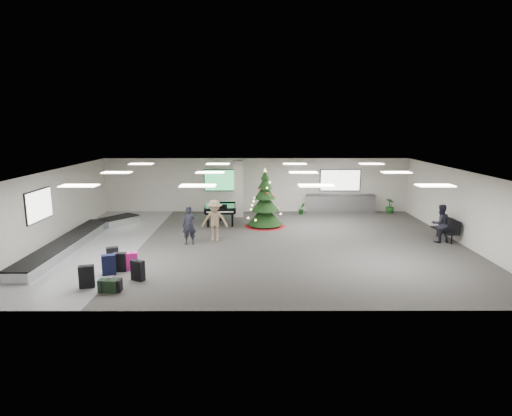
{
  "coord_description": "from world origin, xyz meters",
  "views": [
    {
      "loc": [
        -0.09,
        -18.26,
        5.17
      ],
      "look_at": [
        -0.03,
        1.0,
        1.39
      ],
      "focal_mm": 30.0,
      "sensor_mm": 36.0,
      "label": 1
    }
  ],
  "objects_px": {
    "christmas_tree": "(265,207)",
    "traveler_b": "(215,221)",
    "traveler_a": "(189,225)",
    "potted_plant_left": "(302,208)",
    "pink_suitcase": "(132,261)",
    "bench": "(447,228)",
    "baggage_carousel": "(79,239)",
    "service_counter": "(340,204)",
    "traveler_bench": "(440,223)",
    "potted_plant_right": "(390,206)",
    "grand_piano": "(220,208)"
  },
  "relations": [
    {
      "from": "service_counter",
      "to": "grand_piano",
      "type": "distance_m",
      "value": 7.5
    },
    {
      "from": "baggage_carousel",
      "to": "traveler_bench",
      "type": "bearing_deg",
      "value": 0.77
    },
    {
      "from": "pink_suitcase",
      "to": "service_counter",
      "type": "bearing_deg",
      "value": 31.47
    },
    {
      "from": "baggage_carousel",
      "to": "christmas_tree",
      "type": "relative_size",
      "value": 3.21
    },
    {
      "from": "potted_plant_right",
      "to": "pink_suitcase",
      "type": "bearing_deg",
      "value": -141.18
    },
    {
      "from": "pink_suitcase",
      "to": "grand_piano",
      "type": "relative_size",
      "value": 0.31
    },
    {
      "from": "traveler_a",
      "to": "service_counter",
      "type": "bearing_deg",
      "value": 39.21
    },
    {
      "from": "service_counter",
      "to": "traveler_b",
      "type": "xyz_separation_m",
      "value": [
        -6.88,
        -6.25,
        0.39
      ]
    },
    {
      "from": "traveler_a",
      "to": "traveler_bench",
      "type": "bearing_deg",
      "value": 0.08
    },
    {
      "from": "potted_plant_right",
      "to": "christmas_tree",
      "type": "bearing_deg",
      "value": -156.08
    },
    {
      "from": "potted_plant_right",
      "to": "traveler_bench",
      "type": "bearing_deg",
      "value": -87.94
    },
    {
      "from": "christmas_tree",
      "to": "potted_plant_right",
      "type": "distance_m",
      "value": 8.2
    },
    {
      "from": "baggage_carousel",
      "to": "traveler_b",
      "type": "xyz_separation_m",
      "value": [
        5.96,
        0.49,
        0.72
      ]
    },
    {
      "from": "service_counter",
      "to": "bench",
      "type": "height_order",
      "value": "service_counter"
    },
    {
      "from": "traveler_a",
      "to": "traveler_bench",
      "type": "xyz_separation_m",
      "value": [
        11.08,
        0.27,
        0.01
      ]
    },
    {
      "from": "christmas_tree",
      "to": "traveler_a",
      "type": "height_order",
      "value": "christmas_tree"
    },
    {
      "from": "baggage_carousel",
      "to": "service_counter",
      "type": "distance_m",
      "value": 14.5
    },
    {
      "from": "traveler_b",
      "to": "traveler_bench",
      "type": "xyz_separation_m",
      "value": [
        10.02,
        -0.27,
        -0.08
      ]
    },
    {
      "from": "christmas_tree",
      "to": "traveler_a",
      "type": "bearing_deg",
      "value": -135.45
    },
    {
      "from": "bench",
      "to": "traveler_b",
      "type": "bearing_deg",
      "value": 176.6
    },
    {
      "from": "traveler_a",
      "to": "potted_plant_left",
      "type": "distance_m",
      "value": 8.4
    },
    {
      "from": "christmas_tree",
      "to": "traveler_b",
      "type": "height_order",
      "value": "christmas_tree"
    },
    {
      "from": "baggage_carousel",
      "to": "pink_suitcase",
      "type": "xyz_separation_m",
      "value": [
        3.31,
        -3.42,
        0.11
      ]
    },
    {
      "from": "baggage_carousel",
      "to": "grand_piano",
      "type": "distance_m",
      "value": 7.09
    },
    {
      "from": "grand_piano",
      "to": "potted_plant_right",
      "type": "height_order",
      "value": "grand_piano"
    },
    {
      "from": "traveler_a",
      "to": "potted_plant_right",
      "type": "xyz_separation_m",
      "value": [
        10.85,
        6.64,
        -0.4
      ]
    },
    {
      "from": "traveler_b",
      "to": "bench",
      "type": "bearing_deg",
      "value": -0.93
    },
    {
      "from": "pink_suitcase",
      "to": "potted_plant_left",
      "type": "bearing_deg",
      "value": 37.91
    },
    {
      "from": "bench",
      "to": "potted_plant_left",
      "type": "xyz_separation_m",
      "value": [
        -5.96,
        5.67,
        -0.23
      ]
    },
    {
      "from": "grand_piano",
      "to": "traveler_bench",
      "type": "distance_m",
      "value": 10.66
    },
    {
      "from": "pink_suitcase",
      "to": "bench",
      "type": "xyz_separation_m",
      "value": [
        13.14,
        3.95,
        0.26
      ]
    },
    {
      "from": "pink_suitcase",
      "to": "christmas_tree",
      "type": "height_order",
      "value": "christmas_tree"
    },
    {
      "from": "bench",
      "to": "baggage_carousel",
      "type": "bearing_deg",
      "value": 178.22
    },
    {
      "from": "bench",
      "to": "potted_plant_right",
      "type": "bearing_deg",
      "value": 92.99
    },
    {
      "from": "traveler_bench",
      "to": "potted_plant_right",
      "type": "distance_m",
      "value": 6.38
    },
    {
      "from": "pink_suitcase",
      "to": "christmas_tree",
      "type": "bearing_deg",
      "value": 38.08
    },
    {
      "from": "baggage_carousel",
      "to": "bench",
      "type": "relative_size",
      "value": 5.83
    },
    {
      "from": "service_counter",
      "to": "traveler_a",
      "type": "xyz_separation_m",
      "value": [
        -7.94,
        -6.79,
        0.29
      ]
    },
    {
      "from": "grand_piano",
      "to": "pink_suitcase",
      "type": "bearing_deg",
      "value": -113.43
    },
    {
      "from": "pink_suitcase",
      "to": "traveler_a",
      "type": "relative_size",
      "value": 0.39
    },
    {
      "from": "pink_suitcase",
      "to": "traveler_b",
      "type": "bearing_deg",
      "value": 40.59
    },
    {
      "from": "pink_suitcase",
      "to": "bench",
      "type": "distance_m",
      "value": 13.72
    },
    {
      "from": "bench",
      "to": "traveler_a",
      "type": "distance_m",
      "value": 11.57
    },
    {
      "from": "service_counter",
      "to": "pink_suitcase",
      "type": "bearing_deg",
      "value": -133.17
    },
    {
      "from": "service_counter",
      "to": "christmas_tree",
      "type": "bearing_deg",
      "value": -142.8
    },
    {
      "from": "grand_piano",
      "to": "bench",
      "type": "distance_m",
      "value": 11.02
    },
    {
      "from": "service_counter",
      "to": "traveler_bench",
      "type": "height_order",
      "value": "traveler_bench"
    },
    {
      "from": "baggage_carousel",
      "to": "pink_suitcase",
      "type": "bearing_deg",
      "value": -45.94
    },
    {
      "from": "service_counter",
      "to": "potted_plant_left",
      "type": "xyz_separation_m",
      "value": [
        -2.35,
        -0.54,
        -0.19
      ]
    },
    {
      "from": "traveler_b",
      "to": "potted_plant_right",
      "type": "bearing_deg",
      "value": 30.76
    }
  ]
}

